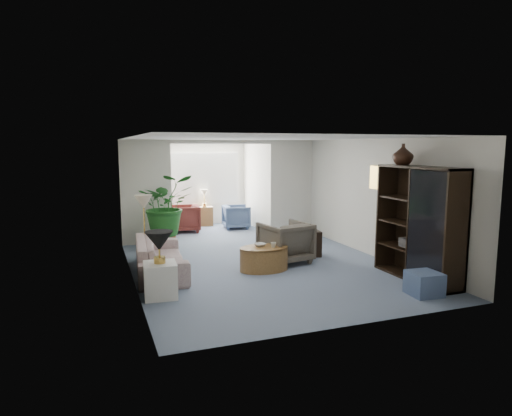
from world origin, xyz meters
name	(u,v)px	position (x,y,z in m)	size (l,w,h in m)	color
floor	(267,268)	(0.00, 0.00, 0.00)	(6.00, 6.00, 0.00)	gray
sunroom_floor	(213,231)	(0.00, 4.10, 0.00)	(2.60, 2.60, 0.00)	gray
back_pier_left	(146,193)	(-1.90, 3.00, 1.25)	(1.20, 0.12, 2.50)	silver
back_pier_right	(292,187)	(1.90, 3.00, 1.25)	(1.20, 0.12, 2.50)	silver
back_header	(223,142)	(0.00, 3.00, 2.45)	(2.60, 0.12, 0.10)	silver
window_pane	(203,178)	(0.00, 5.18, 1.40)	(2.20, 0.02, 1.50)	white
window_blinds	(203,178)	(0.00, 5.15, 1.40)	(2.20, 0.02, 1.50)	white
framed_picture	(380,178)	(2.46, -0.10, 1.70)	(0.04, 0.50, 0.40)	beige
sofa	(160,256)	(-1.98, 0.37, 0.32)	(2.17, 0.85, 0.63)	beige
end_table	(160,280)	(-2.18, -0.98, 0.27)	(0.50, 0.50, 0.55)	white
table_lamp	(159,241)	(-2.18, -0.98, 0.90)	(0.44, 0.44, 0.30)	black
floor_lamp	(144,202)	(-2.16, 1.19, 1.25)	(0.36, 0.36, 0.28)	beige
coffee_table	(264,259)	(-0.10, -0.12, 0.23)	(0.95, 0.95, 0.45)	olive
coffee_bowl	(260,245)	(-0.15, -0.02, 0.48)	(0.22, 0.22, 0.05)	silver
coffee_cup	(273,245)	(0.05, -0.22, 0.50)	(0.10, 0.10, 0.10)	beige
wingback_chair	(285,242)	(0.52, 0.29, 0.42)	(0.89, 0.91, 0.83)	#655F50
side_table_dark	(309,243)	(1.22, 0.59, 0.27)	(0.45, 0.36, 0.54)	black
entertainment_cabinet	(418,224)	(2.23, -1.59, 1.00)	(0.48, 1.81, 2.01)	black
cabinet_urn	(403,154)	(2.23, -1.09, 2.20)	(0.37, 0.37, 0.39)	black
ottoman	(424,284)	(1.76, -2.34, 0.19)	(0.47, 0.47, 0.37)	slate
plant_pot	(167,242)	(-1.54, 2.33, 0.16)	(0.40, 0.40, 0.32)	#9A502C
house_plant	(166,205)	(-1.54, 2.33, 1.02)	(1.26, 1.09, 1.40)	#205E20
sunroom_chair_blue	(236,217)	(0.74, 4.24, 0.33)	(0.71, 0.73, 0.67)	slate
sunroom_chair_maroon	(184,218)	(-0.76, 4.24, 0.37)	(0.79, 0.81, 0.74)	maroon
sunroom_table	(205,216)	(-0.01, 4.99, 0.28)	(0.46, 0.36, 0.57)	olive
shelf_clutter	(422,220)	(2.18, -1.73, 1.09)	(0.30, 0.72, 1.06)	#494844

